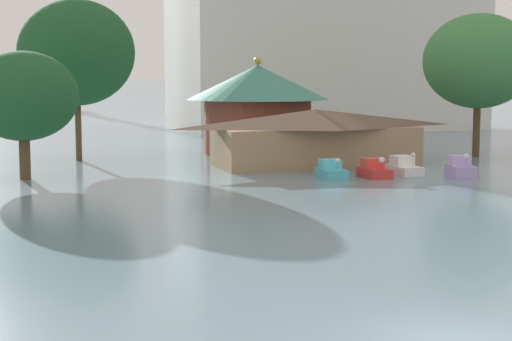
{
  "coord_description": "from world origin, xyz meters",
  "views": [
    {
      "loc": [
        -11.33,
        -18.01,
        6.96
      ],
      "look_at": [
        1.43,
        21.77,
        2.01
      ],
      "focal_mm": 57.21,
      "sensor_mm": 36.0,
      "label": 1
    }
  ],
  "objects_px": {
    "pedal_boat_lavender": "(461,168)",
    "shoreline_tree_tall_left": "(23,96)",
    "shoreline_tree_right": "(479,61)",
    "background_building_block": "(323,38)",
    "pedal_boat_red": "(374,170)",
    "shoreline_tree_mid": "(76,53)",
    "green_roof_pavilion": "(258,103)",
    "boathouse": "(316,136)",
    "pedal_boat_cyan": "(331,171)",
    "pedal_boat_white": "(404,167)"
  },
  "relations": [
    {
      "from": "pedal_boat_red",
      "to": "shoreline_tree_mid",
      "type": "height_order",
      "value": "shoreline_tree_mid"
    },
    {
      "from": "pedal_boat_lavender",
      "to": "green_roof_pavilion",
      "type": "distance_m",
      "value": 21.71
    },
    {
      "from": "pedal_boat_cyan",
      "to": "pedal_boat_lavender",
      "type": "bearing_deg",
      "value": 77.36
    },
    {
      "from": "shoreline_tree_tall_left",
      "to": "shoreline_tree_right",
      "type": "relative_size",
      "value": 0.71
    },
    {
      "from": "pedal_boat_cyan",
      "to": "pedal_boat_lavender",
      "type": "relative_size",
      "value": 1.07
    },
    {
      "from": "shoreline_tree_right",
      "to": "boathouse",
      "type": "bearing_deg",
      "value": -171.88
    },
    {
      "from": "pedal_boat_red",
      "to": "shoreline_tree_right",
      "type": "xyz_separation_m",
      "value": [
        14.39,
        10.1,
        7.5
      ]
    },
    {
      "from": "pedal_boat_red",
      "to": "pedal_boat_white",
      "type": "xyz_separation_m",
      "value": [
        2.75,
        0.98,
        -0.01
      ]
    },
    {
      "from": "pedal_boat_cyan",
      "to": "shoreline_tree_mid",
      "type": "xyz_separation_m",
      "value": [
        -15.1,
        16.52,
        8.17
      ]
    },
    {
      "from": "boathouse",
      "to": "pedal_boat_lavender",
      "type": "bearing_deg",
      "value": -53.54
    },
    {
      "from": "pedal_boat_cyan",
      "to": "background_building_block",
      "type": "height_order",
      "value": "background_building_block"
    },
    {
      "from": "boathouse",
      "to": "shoreline_tree_tall_left",
      "type": "relative_size",
      "value": 1.92
    },
    {
      "from": "pedal_boat_white",
      "to": "shoreline_tree_tall_left",
      "type": "height_order",
      "value": "shoreline_tree_tall_left"
    },
    {
      "from": "pedal_boat_white",
      "to": "background_building_block",
      "type": "bearing_deg",
      "value": 163.88
    },
    {
      "from": "boathouse",
      "to": "green_roof_pavilion",
      "type": "bearing_deg",
      "value": 96.94
    },
    {
      "from": "pedal_boat_red",
      "to": "green_roof_pavilion",
      "type": "height_order",
      "value": "green_roof_pavilion"
    },
    {
      "from": "boathouse",
      "to": "background_building_block",
      "type": "bearing_deg",
      "value": 66.87
    },
    {
      "from": "green_roof_pavilion",
      "to": "shoreline_tree_right",
      "type": "distance_m",
      "value": 19.01
    },
    {
      "from": "boathouse",
      "to": "shoreline_tree_right",
      "type": "height_order",
      "value": "shoreline_tree_right"
    },
    {
      "from": "pedal_boat_red",
      "to": "boathouse",
      "type": "xyz_separation_m",
      "value": [
        -1.09,
        7.89,
        1.74
      ]
    },
    {
      "from": "pedal_boat_lavender",
      "to": "shoreline_tree_right",
      "type": "height_order",
      "value": "shoreline_tree_right"
    },
    {
      "from": "pedal_boat_cyan",
      "to": "shoreline_tree_right",
      "type": "height_order",
      "value": "shoreline_tree_right"
    },
    {
      "from": "boathouse",
      "to": "green_roof_pavilion",
      "type": "distance_m",
      "value": 10.73
    },
    {
      "from": "pedal_boat_lavender",
      "to": "boathouse",
      "type": "height_order",
      "value": "boathouse"
    },
    {
      "from": "shoreline_tree_tall_left",
      "to": "green_roof_pavilion",
      "type": "bearing_deg",
      "value": 30.71
    },
    {
      "from": "pedal_boat_red",
      "to": "pedal_boat_lavender",
      "type": "bearing_deg",
      "value": 73.95
    },
    {
      "from": "boathouse",
      "to": "shoreline_tree_tall_left",
      "type": "bearing_deg",
      "value": -175.95
    },
    {
      "from": "pedal_boat_lavender",
      "to": "pedal_boat_red",
      "type": "bearing_deg",
      "value": -93.31
    },
    {
      "from": "boathouse",
      "to": "pedal_boat_cyan",
      "type": "bearing_deg",
      "value": -103.53
    },
    {
      "from": "pedal_boat_lavender",
      "to": "shoreline_tree_tall_left",
      "type": "xyz_separation_m",
      "value": [
        -28.28,
        7.8,
        4.92
      ]
    },
    {
      "from": "shoreline_tree_right",
      "to": "background_building_block",
      "type": "relative_size",
      "value": 0.32
    },
    {
      "from": "pedal_boat_cyan",
      "to": "shoreline_tree_mid",
      "type": "bearing_deg",
      "value": -135.53
    },
    {
      "from": "shoreline_tree_tall_left",
      "to": "pedal_boat_red",
      "type": "bearing_deg",
      "value": -15.83
    },
    {
      "from": "shoreline_tree_mid",
      "to": "shoreline_tree_right",
      "type": "xyz_separation_m",
      "value": [
        32.29,
        -7.24,
        -0.64
      ]
    },
    {
      "from": "pedal_boat_lavender",
      "to": "background_building_block",
      "type": "xyz_separation_m",
      "value": [
        10.28,
        49.5,
        10.92
      ]
    },
    {
      "from": "boathouse",
      "to": "shoreline_tree_mid",
      "type": "relative_size",
      "value": 1.26
    },
    {
      "from": "pedal_boat_white",
      "to": "pedal_boat_lavender",
      "type": "distance_m",
      "value": 3.88
    },
    {
      "from": "pedal_boat_cyan",
      "to": "shoreline_tree_tall_left",
      "type": "distance_m",
      "value": 21.07
    },
    {
      "from": "pedal_boat_red",
      "to": "pedal_boat_white",
      "type": "relative_size",
      "value": 0.83
    },
    {
      "from": "pedal_boat_lavender",
      "to": "background_building_block",
      "type": "bearing_deg",
      "value": 178.77
    },
    {
      "from": "pedal_boat_white",
      "to": "shoreline_tree_tall_left",
      "type": "xyz_separation_m",
      "value": [
        -25.24,
        5.39,
        5.0
      ]
    },
    {
      "from": "background_building_block",
      "to": "pedal_boat_red",
      "type": "bearing_deg",
      "value": -108.48
    },
    {
      "from": "green_roof_pavilion",
      "to": "shoreline_tree_mid",
      "type": "relative_size",
      "value": 0.96
    },
    {
      "from": "shoreline_tree_tall_left",
      "to": "shoreline_tree_mid",
      "type": "relative_size",
      "value": 0.66
    },
    {
      "from": "shoreline_tree_right",
      "to": "pedal_boat_red",
      "type": "bearing_deg",
      "value": -144.94
    },
    {
      "from": "pedal_boat_cyan",
      "to": "boathouse",
      "type": "distance_m",
      "value": 7.48
    },
    {
      "from": "pedal_boat_red",
      "to": "background_building_block",
      "type": "relative_size",
      "value": 0.07
    },
    {
      "from": "pedal_boat_cyan",
      "to": "shoreline_tree_right",
      "type": "bearing_deg",
      "value": 120.4
    },
    {
      "from": "green_roof_pavilion",
      "to": "pedal_boat_white",
      "type": "bearing_deg",
      "value": -73.57
    },
    {
      "from": "shoreline_tree_tall_left",
      "to": "shoreline_tree_right",
      "type": "height_order",
      "value": "shoreline_tree_right"
    }
  ]
}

